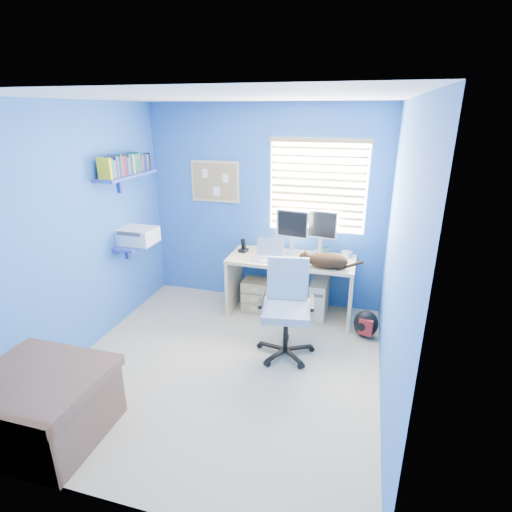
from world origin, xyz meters
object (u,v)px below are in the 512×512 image
(cat, at_px, (327,260))
(office_chair, at_px, (286,320))
(tower_pc, at_px, (319,298))
(desk, at_px, (291,286))
(laptop, at_px, (267,251))

(cat, relative_size, office_chair, 0.47)
(cat, distance_m, tower_pc, 0.66)
(desk, height_order, cat, cat)
(cat, bearing_deg, office_chair, -119.78)
(desk, relative_size, cat, 3.20)
(laptop, height_order, cat, laptop)
(desk, relative_size, laptop, 4.54)
(desk, height_order, laptop, laptop)
(desk, relative_size, office_chair, 1.52)
(desk, distance_m, cat, 0.66)
(cat, xyz_separation_m, office_chair, (-0.32, -0.65, -0.45))
(desk, bearing_deg, cat, -24.45)
(cat, xyz_separation_m, tower_pc, (-0.09, 0.27, -0.60))
(office_chair, bearing_deg, cat, 63.93)
(laptop, bearing_deg, office_chair, -58.57)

